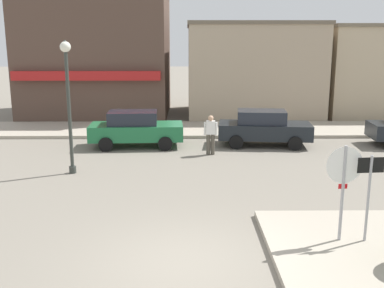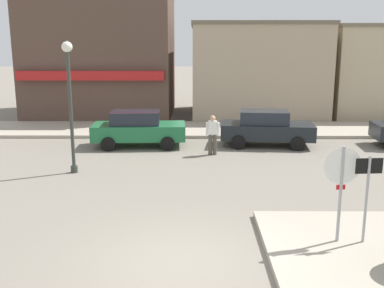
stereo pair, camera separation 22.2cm
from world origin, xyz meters
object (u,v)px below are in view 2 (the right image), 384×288
object	(u,v)px
stop_sign	(341,182)
one_way_sign	(367,191)
pedestrian_crossing_near	(213,134)
lamp_post	(69,88)
parked_car_nearest	(138,128)
parked_car_second	(266,128)

from	to	relation	value
stop_sign	one_way_sign	xyz separation A→B (m)	(0.55, -0.05, -0.19)
stop_sign	one_way_sign	size ratio (longest dim) A/B	1.10
stop_sign	pedestrian_crossing_near	distance (m)	8.81
pedestrian_crossing_near	stop_sign	bearing A→B (deg)	-73.84
lamp_post	pedestrian_crossing_near	distance (m)	5.96
one_way_sign	pedestrian_crossing_near	world-z (taller)	one_way_sign
one_way_sign	pedestrian_crossing_near	distance (m)	9.02
parked_car_nearest	pedestrian_crossing_near	xyz separation A→B (m)	(3.19, -1.49, 0.06)
stop_sign	pedestrian_crossing_near	size ratio (longest dim) A/B	1.43
lamp_post	parked_car_nearest	xyz separation A→B (m)	(1.75, 4.10, -2.15)
stop_sign	parked_car_nearest	size ratio (longest dim) A/B	0.56
stop_sign	parked_car_second	bearing A→B (deg)	90.14
stop_sign	parked_car_nearest	xyz separation A→B (m)	(-5.63, 9.93, -0.71)
stop_sign	parked_car_nearest	distance (m)	11.44
pedestrian_crossing_near	lamp_post	bearing A→B (deg)	-152.20
lamp_post	parked_car_nearest	bearing A→B (deg)	66.86
parked_car_nearest	one_way_sign	bearing A→B (deg)	-58.21
parked_car_second	pedestrian_crossing_near	world-z (taller)	pedestrian_crossing_near
stop_sign	parked_car_second	size ratio (longest dim) A/B	0.55
lamp_post	parked_car_nearest	distance (m)	4.95
stop_sign	lamp_post	world-z (taller)	lamp_post
one_way_sign	parked_car_nearest	bearing A→B (deg)	121.79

